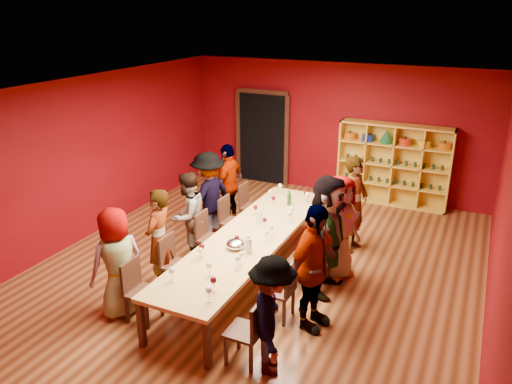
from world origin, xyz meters
TOP-DOWN VIEW (x-y plane):
  - room_shell at (0.00, 0.00)m, footprint 7.10×9.10m
  - tasting_table at (0.00, 0.00)m, footprint 1.10×4.50m
  - doorway at (-1.80, 4.43)m, footprint 1.40×0.17m
  - shelving_unit at (1.40, 4.32)m, footprint 2.40×0.40m
  - chair_person_left_0 at (-0.91, -1.67)m, footprint 0.42×0.42m
  - person_left_0 at (-1.24, -1.67)m, footprint 0.70×0.89m
  - chair_person_left_1 at (-0.91, -0.81)m, footprint 0.42×0.42m
  - person_left_1 at (-1.15, -0.81)m, footprint 0.51×0.64m
  - chair_person_left_2 at (-0.91, 0.21)m, footprint 0.42×0.42m
  - person_left_2 at (-1.28, 0.21)m, footprint 0.51×0.80m
  - chair_person_left_3 at (-0.91, 1.00)m, footprint 0.42×0.42m
  - person_left_3 at (-1.34, 1.00)m, footprint 0.65×1.16m
  - chair_person_left_4 at (-0.91, 1.80)m, footprint 0.42×0.42m
  - person_left_4 at (-1.34, 1.80)m, footprint 0.44×0.97m
  - chair_person_right_0 at (0.91, -1.85)m, footprint 0.42×0.42m
  - person_right_0 at (1.19, -1.85)m, footprint 0.76×1.06m
  - chair_person_right_1 at (0.91, -0.81)m, footprint 0.42×0.42m
  - person_right_1 at (1.33, -0.81)m, footprint 0.72×1.14m
  - chair_person_right_2 at (0.91, 0.17)m, footprint 0.42×0.42m
  - person_right_2 at (1.22, 0.17)m, footprint 0.58×1.77m
  - chair_person_right_3 at (0.91, 0.66)m, footprint 0.42×0.42m
  - person_right_3 at (1.24, 0.66)m, footprint 0.77×0.96m
  - chair_person_right_4 at (0.91, 1.72)m, footprint 0.42×0.42m
  - person_right_4 at (1.22, 1.72)m, footprint 0.55×0.70m
  - wine_glass_0 at (0.30, 0.15)m, footprint 0.08×0.08m
  - wine_glass_1 at (0.08, 0.39)m, footprint 0.07×0.07m
  - wine_glass_2 at (-0.29, -1.01)m, footprint 0.08×0.08m
  - wine_glass_3 at (0.37, -1.89)m, footprint 0.09×0.09m
  - wine_glass_4 at (0.28, -0.86)m, footprint 0.08×0.08m
  - wine_glass_5 at (0.05, -1.35)m, footprint 0.08×0.08m
  - wine_glass_6 at (0.33, 0.94)m, footprint 0.08×0.08m
  - wine_glass_7 at (0.30, -1.66)m, footprint 0.08×0.08m
  - wine_glass_8 at (-0.17, 1.33)m, footprint 0.07×0.07m
  - wine_glass_9 at (-0.28, 0.79)m, footprint 0.08×0.08m
  - wine_glass_10 at (0.29, 1.78)m, footprint 0.08×0.08m
  - wine_glass_11 at (0.30, -1.00)m, footprint 0.08×0.08m
  - wine_glass_12 at (-0.32, -0.92)m, footprint 0.08×0.08m
  - wine_glass_13 at (0.35, 1.69)m, footprint 0.09×0.09m
  - wine_glass_14 at (-0.30, 1.93)m, footprint 0.08×0.08m
  - wine_glass_15 at (-0.01, -0.42)m, footprint 0.08×0.08m
  - wine_glass_16 at (0.37, 0.74)m, footprint 0.09×0.09m
  - wine_glass_17 at (-0.37, 1.64)m, footprint 0.07×0.07m
  - wine_glass_18 at (-0.32, -1.68)m, footprint 0.08×0.08m
  - wine_glass_19 at (0.32, -0.07)m, footprint 0.08×0.08m
  - spittoon_bowl at (-0.00, -0.48)m, footprint 0.29×0.29m
  - carafe_a at (-0.07, 0.52)m, footprint 0.10×0.10m
  - carafe_b at (0.23, -0.53)m, footprint 0.12×0.12m
  - wine_bottle at (0.08, 1.48)m, footprint 0.08×0.08m

SIDE VIEW (x-z plane):
  - chair_person_left_0 at x=-0.91m, z-range 0.05..0.94m
  - chair_person_left_1 at x=-0.91m, z-range 0.05..0.94m
  - chair_person_left_2 at x=-0.91m, z-range 0.05..0.94m
  - chair_person_left_3 at x=-0.91m, z-range 0.05..0.94m
  - chair_person_left_4 at x=-0.91m, z-range 0.05..0.94m
  - chair_person_right_0 at x=0.91m, z-range 0.05..0.94m
  - chair_person_right_1 at x=0.91m, z-range 0.05..0.94m
  - chair_person_right_2 at x=0.91m, z-range 0.05..0.94m
  - chair_person_right_3 at x=0.91m, z-range 0.05..0.94m
  - chair_person_right_4 at x=0.91m, z-range 0.05..0.94m
  - tasting_table at x=0.00m, z-range 0.32..1.07m
  - person_right_0 at x=1.19m, z-range 0.00..1.52m
  - person_left_2 at x=-1.28m, z-range 0.00..1.55m
  - person_left_0 at x=-1.24m, z-range 0.00..1.61m
  - person_left_1 at x=-1.15m, z-range 0.00..1.62m
  - spittoon_bowl at x=0.00m, z-range 0.74..0.90m
  - person_left_4 at x=-1.34m, z-range 0.00..1.65m
  - person_left_3 at x=-1.34m, z-range 0.00..1.69m
  - wine_bottle at x=0.08m, z-range 0.71..1.01m
  - person_right_3 at x=1.24m, z-range 0.00..1.73m
  - carafe_a at x=-0.07m, z-range 0.74..0.99m
  - person_right_4 at x=1.22m, z-range 0.00..1.75m
  - carafe_b at x=0.23m, z-range 0.74..1.02m
  - wine_glass_1 at x=0.08m, z-range 0.79..0.97m
  - wine_glass_17 at x=-0.37m, z-range 0.79..0.97m
  - wine_glass_8 at x=-0.17m, z-range 0.79..0.97m
  - wine_glass_4 at x=0.28m, z-range 0.79..0.98m
  - wine_glass_2 at x=-0.29m, z-range 0.79..0.98m
  - wine_glass_9 at x=-0.28m, z-range 0.79..0.98m
  - wine_glass_15 at x=-0.01m, z-range 0.79..0.98m
  - wine_glass_0 at x=0.30m, z-range 0.79..0.98m
  - wine_glass_19 at x=0.32m, z-range 0.79..0.99m
  - wine_glass_11 at x=0.30m, z-range 0.80..1.00m
  - wine_glass_12 at x=-0.32m, z-range 0.80..1.00m
  - wine_glass_6 at x=0.33m, z-range 0.80..1.00m
  - person_right_1 at x=1.33m, z-range 0.00..1.80m
  - wine_glass_18 at x=-0.32m, z-range 0.80..1.01m
  - wine_glass_10 at x=0.29m, z-range 0.80..1.01m
  - wine_glass_14 at x=-0.30m, z-range 0.80..1.01m
  - wine_glass_5 at x=0.05m, z-range 0.80..1.01m
  - wine_glass_7 at x=0.30m, z-range 0.80..1.01m
  - wine_glass_3 at x=0.37m, z-range 0.80..1.01m
  - wine_glass_13 at x=0.35m, z-range 0.80..1.02m
  - wine_glass_16 at x=0.37m, z-range 0.80..1.02m
  - person_right_2 at x=1.22m, z-range 0.00..1.88m
  - shelving_unit at x=1.40m, z-range 0.08..1.88m
  - doorway at x=-1.80m, z-range -0.03..2.27m
  - room_shell at x=0.00m, z-range -0.02..3.02m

